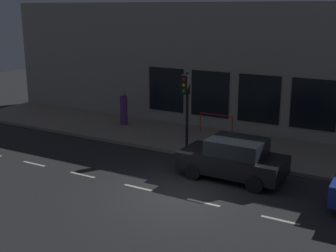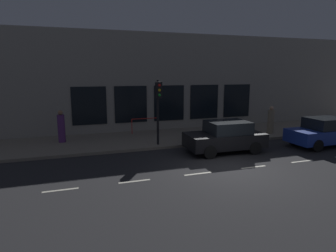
{
  "view_description": "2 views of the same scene",
  "coord_description": "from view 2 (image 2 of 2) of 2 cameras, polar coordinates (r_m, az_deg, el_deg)",
  "views": [
    {
      "loc": [
        -12.62,
        -6.78,
        6.34
      ],
      "look_at": [
        1.72,
        1.33,
        1.95
      ],
      "focal_mm": 47.88,
      "sensor_mm": 36.0,
      "label": 1
    },
    {
      "loc": [
        -9.99,
        6.18,
        4.01
      ],
      "look_at": [
        2.24,
        2.14,
        1.59
      ],
      "focal_mm": 30.55,
      "sensor_mm": 36.0,
      "label": 2
    }
  ],
  "objects": [
    {
      "name": "ground_plane",
      "position": [
        12.41,
        12.86,
        -8.48
      ],
      "size": [
        60.0,
        60.0,
        0.0
      ],
      "primitive_type": "plane",
      "color": "#28282B"
    },
    {
      "name": "sidewalk",
      "position": [
        17.82,
        2.49,
        -2.12
      ],
      "size": [
        4.5,
        32.0,
        0.15
      ],
      "color": "gray",
      "rests_on": "ground"
    },
    {
      "name": "building_facade",
      "position": [
        19.79,
        -0.08,
        8.55
      ],
      "size": [
        0.65,
        32.0,
        6.59
      ],
      "color": "gray",
      "rests_on": "ground"
    },
    {
      "name": "lane_centre_line",
      "position": [
        12.94,
        16.7,
        -7.85
      ],
      "size": [
        0.12,
        27.2,
        0.01
      ],
      "color": "beige",
      "rests_on": "ground"
    },
    {
      "name": "traffic_light",
      "position": [
        15.07,
        -1.94,
        5.29
      ],
      "size": [
        0.47,
        0.32,
        3.48
      ],
      "color": "black",
      "rests_on": "sidewalk"
    },
    {
      "name": "parked_car_0",
      "position": [
        17.84,
        28.64,
        -1.08
      ],
      "size": [
        1.88,
        3.91,
        1.58
      ],
      "rotation": [
        0.0,
        0.0,
        0.01
      ],
      "color": "#1E389E",
      "rests_on": "ground"
    },
    {
      "name": "parked_car_1",
      "position": [
        14.83,
        11.35,
        -2.1
      ],
      "size": [
        2.03,
        3.98,
        1.58
      ],
      "rotation": [
        0.0,
        0.0,
        -0.02
      ],
      "color": "black",
      "rests_on": "ground"
    },
    {
      "name": "pedestrian_0",
      "position": [
        19.47,
        19.83,
        0.97
      ],
      "size": [
        0.57,
        0.57,
        1.75
      ],
      "rotation": [
        0.0,
        0.0,
        0.98
      ],
      "color": "gray",
      "rests_on": "sidewalk"
    },
    {
      "name": "pedestrian_1",
      "position": [
        17.03,
        -20.51,
        -0.28
      ],
      "size": [
        0.52,
        0.52,
        1.8
      ],
      "rotation": [
        0.0,
        0.0,
        4.3
      ],
      "color": "#5B2D70",
      "rests_on": "sidewalk"
    },
    {
      "name": "red_railing",
      "position": [
        18.41,
        -4.56,
        0.74
      ],
      "size": [
        0.05,
        1.8,
        0.97
      ],
      "color": "red",
      "rests_on": "sidewalk"
    }
  ]
}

